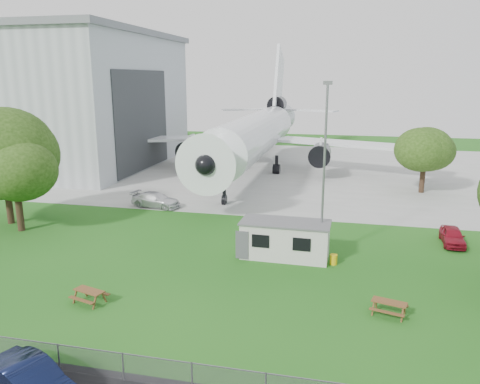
% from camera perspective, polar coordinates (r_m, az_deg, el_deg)
% --- Properties ---
extents(ground, '(160.00, 160.00, 0.00)m').
position_cam_1_polar(ground, '(29.55, -7.37, -11.00)').
color(ground, '#2F7120').
extents(concrete_apron, '(120.00, 46.00, 0.03)m').
position_cam_1_polar(concrete_apron, '(65.00, 4.15, 2.83)').
color(concrete_apron, '#B7B7B2').
rests_on(concrete_apron, ground).
extents(hangar, '(43.00, 31.00, 18.55)m').
position_cam_1_polar(hangar, '(77.44, -25.47, 10.32)').
color(hangar, '#B2B7BC').
rests_on(hangar, ground).
extents(airliner, '(46.36, 47.73, 17.69)m').
position_cam_1_polar(airliner, '(62.44, 2.11, 7.29)').
color(airliner, white).
rests_on(airliner, ground).
extents(site_cabin, '(6.78, 2.83, 2.62)m').
position_cam_1_polar(site_cabin, '(33.02, 5.54, -5.77)').
color(site_cabin, beige).
rests_on(site_cabin, ground).
extents(picnic_west, '(2.14, 1.93, 0.76)m').
position_cam_1_polar(picnic_west, '(28.36, -17.81, -12.71)').
color(picnic_west, brown).
rests_on(picnic_west, ground).
extents(picnic_east, '(2.13, 1.93, 0.76)m').
position_cam_1_polar(picnic_east, '(27.04, 17.63, -14.05)').
color(picnic_east, brown).
rests_on(picnic_east, ground).
extents(fence, '(58.00, 0.04, 1.30)m').
position_cam_1_polar(fence, '(22.05, -16.43, -20.85)').
color(fence, gray).
rests_on(fence, ground).
extents(lamp_mast, '(0.16, 0.16, 12.00)m').
position_cam_1_polar(lamp_mast, '(31.96, 10.19, 2.14)').
color(lamp_mast, slate).
rests_on(lamp_mast, ground).
extents(tree_west_big, '(9.17, 9.17, 10.92)m').
position_cam_1_polar(tree_west_big, '(44.08, -26.96, 4.46)').
color(tree_west_big, '#382619').
rests_on(tree_west_big, ground).
extents(tree_west_small, '(6.09, 6.09, 7.81)m').
position_cam_1_polar(tree_west_small, '(41.77, -25.72, 1.96)').
color(tree_west_small, '#382619').
rests_on(tree_west_small, ground).
extents(tree_far_apron, '(6.37, 6.37, 7.66)m').
position_cam_1_polar(tree_far_apron, '(54.36, 21.60, 4.50)').
color(tree_far_apron, '#382619').
rests_on(tree_far_apron, ground).
extents(car_centre_sedan, '(5.23, 3.51, 1.63)m').
position_cam_1_polar(car_centre_sedan, '(21.15, -24.20, -20.56)').
color(car_centre_sedan, black).
rests_on(car_centre_sedan, ground).
extents(car_ne_hatch, '(1.63, 3.87, 1.31)m').
position_cam_1_polar(car_ne_hatch, '(39.00, 24.47, -4.92)').
color(car_ne_hatch, maroon).
rests_on(car_ne_hatch, ground).
extents(car_apron_van, '(5.17, 2.71, 1.43)m').
position_cam_1_polar(car_apron_van, '(46.28, -10.22, -0.97)').
color(car_apron_van, silver).
rests_on(car_apron_van, ground).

